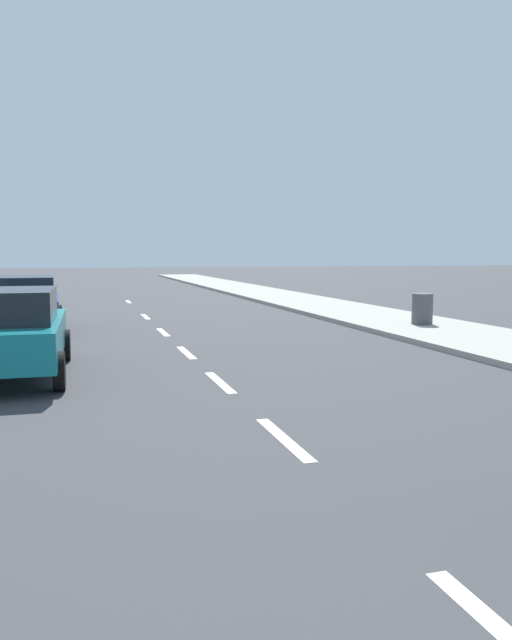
{
  "coord_description": "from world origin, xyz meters",
  "views": [
    {
      "loc": [
        -2.34,
        1.41,
        2.2
      ],
      "look_at": [
        0.52,
        11.23,
        1.1
      ],
      "focal_mm": 35.06,
      "sensor_mm": 36.0,
      "label": 1
    }
  ],
  "objects": [
    {
      "name": "parked_car_teal",
      "position": [
        -3.5,
        13.18,
        0.84
      ],
      "size": [
        2.09,
        4.4,
        1.57
      ],
      "rotation": [
        0.0,
        0.0,
        -0.02
      ],
      "color": "#14727A",
      "rests_on": "ground"
    },
    {
      "name": "parked_car_blue",
      "position": [
        -3.7,
        19.61,
        0.84
      ],
      "size": [
        2.11,
        4.45,
        1.57
      ],
      "rotation": [
        0.0,
        0.0,
        0.02
      ],
      "color": "#1E389E",
      "rests_on": "ground"
    },
    {
      "name": "lane_stripe_7",
      "position": [
        0.0,
        30.23,
        0.0
      ],
      "size": [
        0.16,
        1.8,
        0.01
      ],
      "primitive_type": "cube",
      "color": "white",
      "rests_on": "ground"
    },
    {
      "name": "ground_plane",
      "position": [
        0.0,
        20.0,
        0.0
      ],
      "size": [
        160.0,
        160.0,
        0.0
      ],
      "primitive_type": "plane",
      "color": "#38383A"
    },
    {
      "name": "sidewalk_strip",
      "position": [
        7.29,
        22.0,
        0.07
      ],
      "size": [
        3.6,
        80.0,
        0.14
      ],
      "primitive_type": "cube",
      "color": "#9E998E",
      "rests_on": "ground"
    },
    {
      "name": "trash_bin_far",
      "position": [
        7.35,
        17.4,
        0.59
      ],
      "size": [
        0.6,
        0.6,
        0.89
      ],
      "primitive_type": "cylinder",
      "color": "#47474C",
      "rests_on": "sidewalk_strip"
    },
    {
      "name": "lane_stripe_4",
      "position": [
        0.0,
        14.98,
        0.0
      ],
      "size": [
        0.16,
        1.8,
        0.01
      ],
      "primitive_type": "cube",
      "color": "white",
      "rests_on": "ground"
    },
    {
      "name": "lane_stripe_3",
      "position": [
        0.0,
        11.65,
        0.0
      ],
      "size": [
        0.16,
        1.8,
        0.01
      ],
      "primitive_type": "cube",
      "color": "white",
      "rests_on": "ground"
    },
    {
      "name": "lane_stripe_2",
      "position": [
        0.0,
        8.26,
        0.0
      ],
      "size": [
        0.16,
        1.8,
        0.01
      ],
      "primitive_type": "cube",
      "color": "white",
      "rests_on": "ground"
    },
    {
      "name": "lane_stripe_5",
      "position": [
        0.0,
        18.72,
        0.0
      ],
      "size": [
        0.16,
        1.8,
        0.01
      ],
      "primitive_type": "cube",
      "color": "white",
      "rests_on": "ground"
    },
    {
      "name": "lane_stripe_6",
      "position": [
        0.0,
        23.17,
        0.0
      ],
      "size": [
        0.16,
        1.8,
        0.01
      ],
      "primitive_type": "cube",
      "color": "white",
      "rests_on": "ground"
    }
  ]
}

